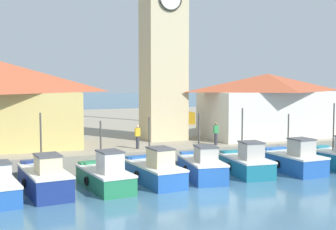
# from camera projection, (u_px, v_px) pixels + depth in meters

# --- Properties ---
(ground_plane) EXTENTS (300.00, 300.00, 0.00)m
(ground_plane) POSITION_uv_depth(u_px,v_px,m) (210.00, 194.00, 24.63)
(ground_plane) COLOR teal
(quay_wharf) EXTENTS (120.00, 40.00, 1.32)m
(quay_wharf) POSITION_uv_depth(u_px,v_px,m) (99.00, 129.00, 49.50)
(quay_wharf) COLOR #9E937F
(quay_wharf) RESTS_ON ground
(fishing_boat_left_inner) EXTENTS (2.50, 5.32, 4.27)m
(fishing_boat_left_inner) POSITION_uv_depth(u_px,v_px,m) (45.00, 179.00, 24.74)
(fishing_boat_left_inner) COLOR navy
(fishing_boat_left_inner) RESTS_ON ground
(fishing_boat_mid_left) EXTENTS (2.48, 4.98, 3.73)m
(fishing_boat_mid_left) POSITION_uv_depth(u_px,v_px,m) (105.00, 176.00, 25.77)
(fishing_boat_mid_left) COLOR #237A4C
(fishing_boat_mid_left) RESTS_ON ground
(fishing_boat_center) EXTENTS (2.42, 5.24, 3.82)m
(fishing_boat_center) POSITION_uv_depth(u_px,v_px,m) (154.00, 171.00, 27.19)
(fishing_boat_center) COLOR #2356A8
(fishing_boat_center) RESTS_ON ground
(fishing_boat_mid_right) EXTENTS (2.49, 4.88, 3.97)m
(fishing_boat_mid_right) POSITION_uv_depth(u_px,v_px,m) (202.00, 167.00, 28.30)
(fishing_boat_mid_right) COLOR #2356A8
(fishing_boat_mid_right) RESTS_ON ground
(fishing_boat_right_inner) EXTENTS (2.36, 4.57, 4.20)m
(fishing_boat_right_inner) POSITION_uv_depth(u_px,v_px,m) (246.00, 163.00, 29.53)
(fishing_boat_right_inner) COLOR #196B7F
(fishing_boat_right_inner) RESTS_ON ground
(fishing_boat_right_outer) EXTENTS (2.38, 4.61, 3.75)m
(fishing_boat_right_outer) POSITION_uv_depth(u_px,v_px,m) (294.00, 160.00, 30.35)
(fishing_boat_right_outer) COLOR #2356A8
(fishing_boat_right_outer) RESTS_ON ground
(clock_tower) EXTENTS (3.53, 3.53, 17.07)m
(clock_tower) POSITION_uv_depth(u_px,v_px,m) (163.00, 34.00, 36.02)
(clock_tower) COLOR beige
(clock_tower) RESTS_ON quay_wharf
(warehouse_right) EXTENTS (10.49, 6.05, 5.11)m
(warehouse_right) POSITION_uv_depth(u_px,v_px,m) (267.00, 105.00, 37.94)
(warehouse_right) COLOR silver
(warehouse_right) RESTS_ON quay_wharf
(port_crane_near) EXTENTS (2.29, 10.21, 18.17)m
(port_crane_near) POSITION_uv_depth(u_px,v_px,m) (181.00, 57.00, 48.20)
(port_crane_near) COLOR #976E11
(port_crane_near) RESTS_ON quay_wharf
(dock_worker_near_tower) EXTENTS (0.34, 0.22, 1.62)m
(dock_worker_near_tower) POSITION_uv_depth(u_px,v_px,m) (138.00, 136.00, 31.63)
(dock_worker_near_tower) COLOR #33333D
(dock_worker_near_tower) RESTS_ON quay_wharf
(dock_worker_along_quay) EXTENTS (0.34, 0.22, 1.62)m
(dock_worker_along_quay) POSITION_uv_depth(u_px,v_px,m) (216.00, 133.00, 33.42)
(dock_worker_along_quay) COLOR #33333D
(dock_worker_along_quay) RESTS_ON quay_wharf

